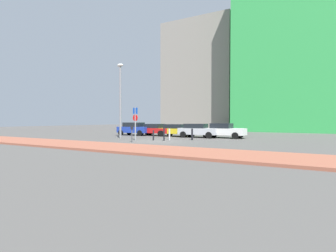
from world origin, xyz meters
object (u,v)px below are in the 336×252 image
street_lamp (120,95)px  traffic_bollard_far (153,135)px  parked_car_silver (198,130)px  parked_car_white (223,130)px  traffic_bollard_edge (169,134)px  parking_sign_post (135,120)px  parked_car_blue (134,129)px  parked_car_red (155,129)px  parking_meter (132,132)px  parked_car_yellow (176,130)px  traffic_bollard_mid (164,134)px  traffic_bollard_near (192,134)px

street_lamp → traffic_bollard_far: street_lamp is taller
parked_car_silver → parked_car_white: parked_car_white is taller
traffic_bollard_edge → parking_sign_post: bearing=-149.3°
parked_car_blue → parked_car_red: parked_car_blue is taller
parking_meter → parked_car_red: bearing=109.8°
parked_car_yellow → traffic_bollard_far: (0.79, -5.83, -0.27)m
parked_car_red → parking_sign_post: (2.08, -6.66, 1.14)m
parked_car_silver → parking_meter: bearing=-107.3°
parked_car_silver → traffic_bollard_far: 5.81m
street_lamp → traffic_bollard_edge: bearing=4.1°
traffic_bollard_mid → traffic_bollard_far: traffic_bollard_mid is taller
street_lamp → traffic_bollard_near: 8.08m
parked_car_blue → traffic_bollard_edge: parked_car_blue is taller
parked_car_red → street_lamp: bearing=-96.3°
parked_car_white → traffic_bollard_mid: 6.83m
parking_meter → parked_car_white: bearing=59.8°
parked_car_blue → parked_car_red: 2.68m
parked_car_yellow → parked_car_silver: parked_car_silver is taller
parked_car_yellow → traffic_bollard_far: parked_car_yellow is taller
parked_car_silver → traffic_bollard_mid: (-0.92, -5.39, -0.21)m
parked_car_red → parking_sign_post: 7.07m
parked_car_yellow → parked_car_white: bearing=1.8°
street_lamp → parking_sign_post: bearing=-23.6°
parked_car_yellow → traffic_bollard_mid: parked_car_yellow is taller
parking_meter → traffic_bollard_mid: parking_meter is taller
parked_car_red → traffic_bollard_far: (3.52, -5.92, -0.26)m
parked_car_blue → street_lamp: 6.31m
traffic_bollard_far → traffic_bollard_mid: bearing=3.5°
parking_sign_post → traffic_bollard_far: (1.43, 0.74, -1.40)m
traffic_bollard_far → parked_car_silver: bearing=70.1°
traffic_bollard_near → parked_car_yellow: bearing=133.5°
parked_car_blue → parked_car_yellow: size_ratio=0.90×
parked_car_yellow → parked_car_white: 5.22m
parked_car_yellow → street_lamp: bearing=-121.6°
parked_car_silver → street_lamp: bearing=-140.5°
parked_car_blue → parked_car_silver: parked_car_blue is taller
parked_car_yellow → parked_car_white: size_ratio=1.01×
street_lamp → traffic_bollard_near: (6.98, 1.55, -3.76)m
parking_meter → traffic_bollard_far: size_ratio=1.48×
parked_car_silver → traffic_bollard_near: bearing=-75.6°
parking_sign_post → traffic_bollard_mid: parking_sign_post is taller
parking_sign_post → traffic_bollard_far: bearing=27.3°
parked_car_silver → traffic_bollard_mid: bearing=-99.7°
parked_car_silver → parking_sign_post: size_ratio=1.40×
parked_car_silver → parking_sign_post: parking_sign_post is taller
parked_car_white → traffic_bollard_edge: parked_car_white is taller
parking_sign_post → traffic_bollard_near: bearing=32.4°
parking_sign_post → street_lamp: bearing=156.4°
street_lamp → traffic_bollard_edge: size_ratio=7.09×
traffic_bollard_near → parked_car_white: bearing=68.7°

